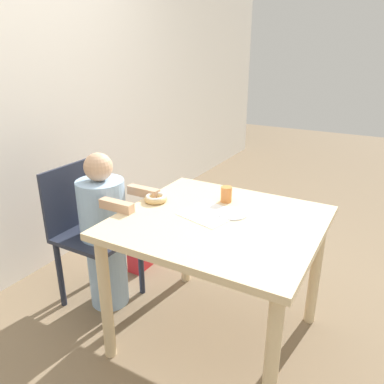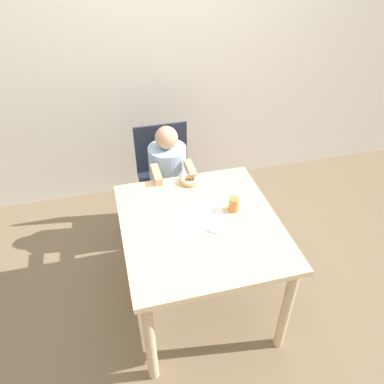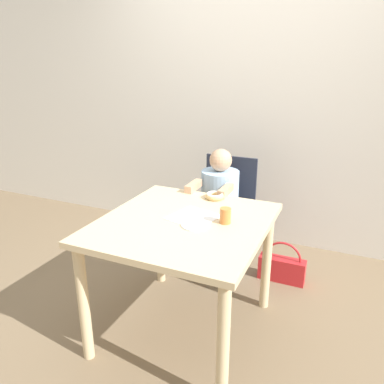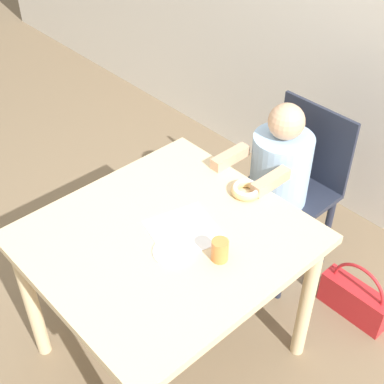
{
  "view_description": "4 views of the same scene",
  "coord_description": "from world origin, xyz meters",
  "px_view_note": "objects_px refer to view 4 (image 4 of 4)",
  "views": [
    {
      "loc": [
        -1.52,
        -0.71,
        1.52
      ],
      "look_at": [
        -0.01,
        0.15,
        0.85
      ],
      "focal_mm": 35.0,
      "sensor_mm": 36.0,
      "label": 1
    },
    {
      "loc": [
        -0.45,
        -1.53,
        2.18
      ],
      "look_at": [
        -0.01,
        0.15,
        0.85
      ],
      "focal_mm": 35.0,
      "sensor_mm": 36.0,
      "label": 2
    },
    {
      "loc": [
        0.81,
        -1.73,
        1.57
      ],
      "look_at": [
        -0.01,
        0.15,
        0.85
      ],
      "focal_mm": 35.0,
      "sensor_mm": 36.0,
      "label": 3
    },
    {
      "loc": [
        1.13,
        -0.9,
        2.12
      ],
      "look_at": [
        -0.01,
        0.15,
        0.85
      ],
      "focal_mm": 50.0,
      "sensor_mm": 36.0,
      "label": 4
    }
  ],
  "objects_px": {
    "donut": "(246,189)",
    "cup": "(220,250)",
    "handbag": "(355,299)",
    "chair": "(292,188)",
    "child_figure": "(276,196)"
  },
  "relations": [
    {
      "from": "chair",
      "to": "handbag",
      "type": "distance_m",
      "value": 0.61
    },
    {
      "from": "donut",
      "to": "cup",
      "type": "distance_m",
      "value": 0.39
    },
    {
      "from": "donut",
      "to": "cup",
      "type": "relative_size",
      "value": 1.45
    },
    {
      "from": "child_figure",
      "to": "handbag",
      "type": "bearing_deg",
      "value": 7.6
    },
    {
      "from": "handbag",
      "to": "donut",
      "type": "bearing_deg",
      "value": -136.22
    },
    {
      "from": "chair",
      "to": "donut",
      "type": "bearing_deg",
      "value": -79.75
    },
    {
      "from": "chair",
      "to": "child_figure",
      "type": "height_order",
      "value": "child_figure"
    },
    {
      "from": "child_figure",
      "to": "chair",
      "type": "bearing_deg",
      "value": 90.0
    },
    {
      "from": "donut",
      "to": "cup",
      "type": "xyz_separation_m",
      "value": [
        0.19,
        -0.34,
        0.02
      ]
    },
    {
      "from": "donut",
      "to": "handbag",
      "type": "height_order",
      "value": "donut"
    },
    {
      "from": "child_figure",
      "to": "cup",
      "type": "distance_m",
      "value": 0.77
    },
    {
      "from": "chair",
      "to": "donut",
      "type": "relative_size",
      "value": 6.95
    },
    {
      "from": "chair",
      "to": "cup",
      "type": "bearing_deg",
      "value": -71.04
    },
    {
      "from": "child_figure",
      "to": "donut",
      "type": "relative_size",
      "value": 7.82
    },
    {
      "from": "chair",
      "to": "child_figure",
      "type": "bearing_deg",
      "value": -90.0
    }
  ]
}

